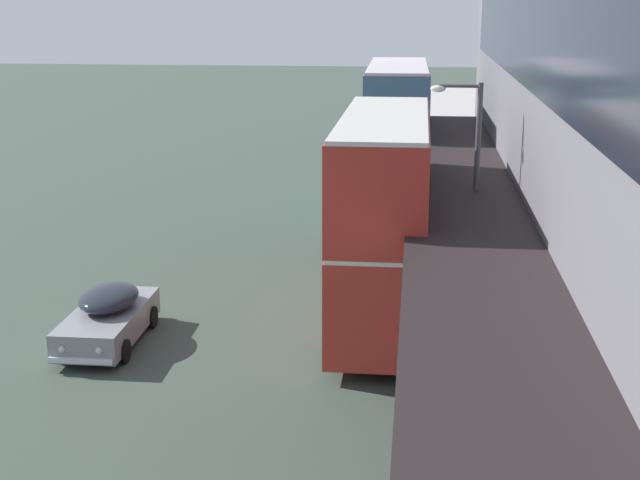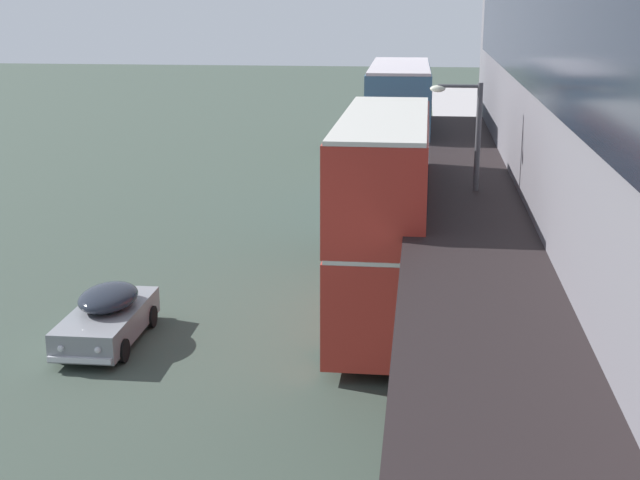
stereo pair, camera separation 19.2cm
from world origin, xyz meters
name	(u,v)px [view 2 (the right image)]	position (x,y,z in m)	size (l,w,h in m)	color
transit_bus_kerbside_front	(383,213)	(4.11, 18.55, 3.31)	(2.80, 9.80, 6.13)	#B02D24
transit_bus_kerbside_rear	(404,123)	(4.03, 48.74, 1.82)	(2.95, 9.52, 3.16)	#479856
transit_bus_kerbside_far	(399,134)	(4.15, 32.60, 3.53)	(2.93, 9.56, 6.55)	teal
sedan_lead_near	(108,316)	(-3.40, 15.91, 0.77)	(1.94, 4.45, 1.57)	gray
sedan_second_near	(361,116)	(0.64, 59.70, 0.78)	(1.95, 4.64, 1.59)	gray
sedan_lead_mid	(353,136)	(0.77, 50.13, 0.74)	(1.94, 4.64, 1.51)	black
street_lamp	(470,182)	(6.61, 19.17, 4.15)	(1.50, 0.28, 6.87)	#4C4C51
fire_hydrant	(471,372)	(6.55, 13.77, 0.49)	(0.20, 0.40, 0.70)	red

